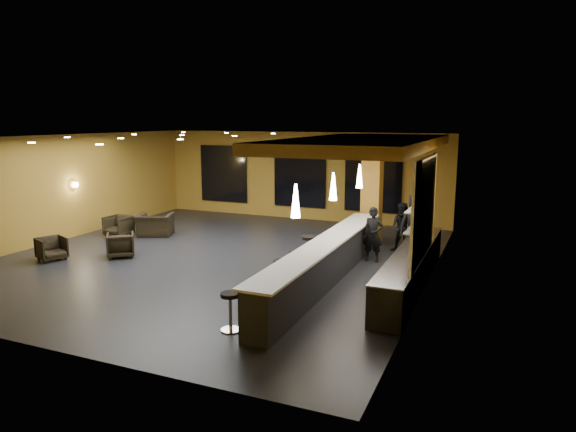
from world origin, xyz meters
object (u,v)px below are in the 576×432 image
at_px(bar_counter, 326,263).
at_px(bar_stool_5, 326,241).
at_px(column, 372,190).
at_px(prep_counter, 411,269).
at_px(bar_stool_3, 296,262).
at_px(armchair_b, 121,245).
at_px(bar_stool_2, 281,271).
at_px(pendant_1, 333,186).
at_px(staff_b, 403,228).
at_px(bar_stool_1, 263,286).
at_px(pendant_0, 296,201).
at_px(bar_stool_6, 334,234).
at_px(staff_a, 373,234).
at_px(bar_stool_0, 230,307).
at_px(armchair_c, 118,226).
at_px(staff_c, 415,225).
at_px(armchair_d, 155,225).
at_px(armchair_a, 52,248).
at_px(pendant_2, 360,176).
at_px(bar_stool_4, 309,247).

height_order(bar_counter, bar_stool_5, bar_counter).
bearing_deg(column, bar_stool_5, -108.29).
bearing_deg(prep_counter, bar_stool_3, -166.84).
distance_m(armchair_b, bar_stool_2, 5.69).
height_order(pendant_1, staff_b, pendant_1).
bearing_deg(bar_stool_1, staff_b, 71.77).
relative_size(pendant_0, bar_stool_6, 0.98).
relative_size(pendant_1, bar_stool_2, 0.92).
bearing_deg(bar_stool_1, pendant_0, 11.92).
distance_m(staff_a, bar_stool_5, 1.41).
bearing_deg(bar_stool_0, bar_counter, 78.37).
height_order(armchair_c, bar_stool_6, armchair_c).
distance_m(staff_c, bar_stool_2, 5.07).
bearing_deg(armchair_d, pendant_0, 125.62).
distance_m(staff_c, armchair_a, 10.58).
xyz_separation_m(column, armchair_d, (-7.16, -1.97, -1.37)).
height_order(armchair_c, bar_stool_0, bar_stool_0).
distance_m(bar_stool_0, bar_stool_6, 6.91).
relative_size(pendant_0, bar_stool_0, 0.92).
height_order(pendant_2, armchair_b, pendant_2).
distance_m(staff_b, bar_stool_4, 3.23).
bearing_deg(armchair_b, bar_stool_2, 130.56).
relative_size(armchair_d, bar_stool_3, 1.57).
distance_m(column, staff_a, 2.52).
xyz_separation_m(armchair_a, bar_stool_3, (7.21, 0.96, 0.14)).
height_order(armchair_b, bar_stool_6, bar_stool_6).
relative_size(staff_b, armchair_a, 2.08).
bearing_deg(bar_stool_1, bar_stool_4, 93.46).
distance_m(staff_a, staff_b, 1.45).
relative_size(staff_c, armchair_a, 2.53).
relative_size(prep_counter, staff_a, 3.83).
distance_m(armchair_b, bar_stool_6, 6.47).
xyz_separation_m(bar_counter, pendant_2, (0.00, 3.00, 1.85)).
xyz_separation_m(staff_a, bar_stool_6, (-1.48, 1.03, -0.33)).
relative_size(pendant_2, bar_stool_0, 0.92).
bearing_deg(bar_stool_0, staff_b, 74.92).
height_order(staff_b, armchair_a, staff_b).
relative_size(bar_counter, bar_stool_2, 10.48).
bearing_deg(column, bar_stool_0, -95.10).
xyz_separation_m(bar_stool_4, bar_stool_5, (0.15, 1.06, -0.06)).
bearing_deg(pendant_1, pendant_0, -90.00).
height_order(armchair_c, armchair_d, armchair_d).
distance_m(armchair_a, bar_stool_2, 7.20).
distance_m(armchair_b, armchair_d, 2.80).
relative_size(pendant_0, staff_b, 0.46).
bearing_deg(bar_stool_0, bar_stool_2, 90.64).
bearing_deg(pendant_0, armchair_a, 173.56).
distance_m(pendant_1, bar_stool_2, 2.54).
relative_size(column, pendant_2, 5.00).
distance_m(pendant_2, armchair_c, 8.57).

